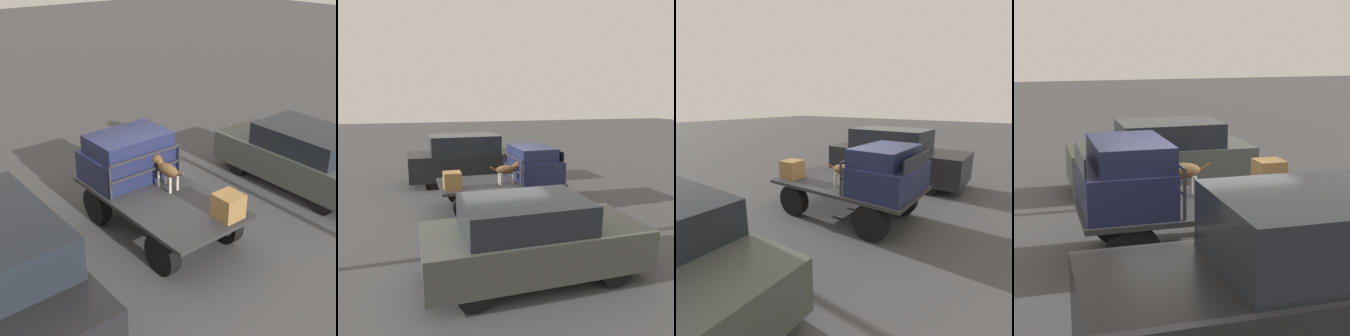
{
  "view_description": "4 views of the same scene",
  "coord_description": "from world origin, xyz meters",
  "views": [
    {
      "loc": [
        -6.73,
        5.2,
        5.56
      ],
      "look_at": [
        0.11,
        -0.34,
        1.35
      ],
      "focal_mm": 50.0,
      "sensor_mm": 36.0,
      "label": 1
    },
    {
      "loc": [
        -2.56,
        -9.49,
        3.36
      ],
      "look_at": [
        0.11,
        -0.34,
        1.35
      ],
      "focal_mm": 35.0,
      "sensor_mm": 36.0,
      "label": 2
    },
    {
      "loc": [
        3.64,
        -5.33,
        2.87
      ],
      "look_at": [
        0.11,
        -0.34,
        1.35
      ],
      "focal_mm": 28.0,
      "sensor_mm": 36.0,
      "label": 3
    },
    {
      "loc": [
        2.53,
        8.26,
        3.4
      ],
      "look_at": [
        0.11,
        -0.34,
        1.35
      ],
      "focal_mm": 60.0,
      "sensor_mm": 36.0,
      "label": 4
    }
  ],
  "objects": [
    {
      "name": "cargo_crate",
      "position": [
        -1.51,
        -0.49,
        1.12
      ],
      "size": [
        0.49,
        0.49,
        0.49
      ],
      "color": "olive",
      "rests_on": "flatbed_truck"
    },
    {
      "name": "parked_pickup_far",
      "position": [
        -0.33,
        3.58,
        0.96
      ],
      "size": [
        4.91,
        1.87,
        1.95
      ],
      "rotation": [
        0.0,
        0.0,
        -0.12
      ],
      "color": "black",
      "rests_on": "ground"
    },
    {
      "name": "ground_plane",
      "position": [
        0.0,
        0.0,
        0.0
      ],
      "size": [
        80.0,
        80.0,
        0.0
      ],
      "primitive_type": "plane",
      "color": "#474749"
    },
    {
      "name": "dog",
      "position": [
        0.2,
        -0.34,
        1.31
      ],
      "size": [
        1.02,
        0.26,
        0.69
      ],
      "rotation": [
        0.0,
        0.0,
        -0.32
      ],
      "color": "beige",
      "rests_on": "flatbed_truck"
    },
    {
      "name": "truck_cab",
      "position": [
        1.12,
        0.0,
        1.37
      ],
      "size": [
        1.31,
        1.84,
        1.05
      ],
      "color": "#1E2347",
      "rests_on": "flatbed_truck"
    },
    {
      "name": "parked_sedan",
      "position": [
        -0.48,
        -4.09,
        0.79
      ],
      "size": [
        4.18,
        1.74,
        1.57
      ],
      "rotation": [
        0.0,
        0.0,
        0.06
      ],
      "color": "black",
      "rests_on": "ground"
    },
    {
      "name": "truck_headboard",
      "position": [
        0.42,
        0.0,
        1.38
      ],
      "size": [
        0.04,
        1.84,
        0.77
      ],
      "color": "#2D2D30",
      "rests_on": "flatbed_truck"
    },
    {
      "name": "flatbed_truck",
      "position": [
        0.0,
        0.0,
        0.62
      ],
      "size": [
        3.7,
        1.96,
        0.87
      ],
      "color": "black",
      "rests_on": "ground"
    }
  ]
}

